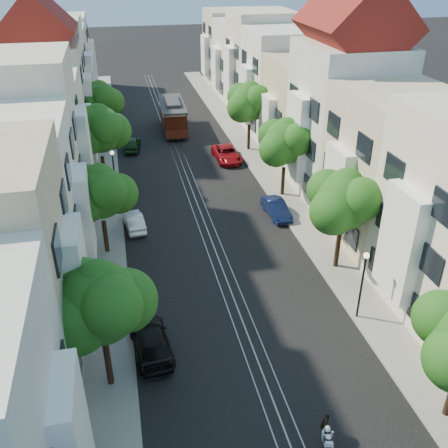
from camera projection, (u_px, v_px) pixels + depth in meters
ground at (183, 167)px, 47.21m from camera, size 200.00×200.00×0.00m
sidewalk_east at (257, 160)px, 48.54m from camera, size 2.50×80.00×0.12m
sidewalk_west at (105, 172)px, 45.82m from camera, size 2.50×80.00×0.12m
rail_left at (177, 167)px, 47.10m from camera, size 0.06×80.00×0.02m
rail_slot at (183, 166)px, 47.21m from camera, size 0.06×80.00×0.02m
rail_right at (189, 166)px, 47.31m from camera, size 0.06×80.00×0.02m
lane_line at (183, 167)px, 47.21m from camera, size 0.08×80.00×0.01m
townhouses_east at (306, 105)px, 46.85m from camera, size 7.75×72.00×12.00m
townhouses_west at (43, 123)px, 42.45m from camera, size 7.75×72.00×11.76m
tree_e_b at (345, 202)px, 30.02m from camera, size 4.93×4.08×6.68m
tree_e_c at (286, 143)px, 39.49m from camera, size 4.84×3.99×6.52m
tree_e_d at (250, 103)px, 48.76m from camera, size 5.01×4.16×6.85m
tree_w_a at (101, 305)px, 21.34m from camera, size 4.93×4.08×6.68m
tree_w_b at (101, 194)px, 31.76m from camera, size 4.72×3.87×6.27m
tree_w_c at (100, 130)px, 40.83m from camera, size 5.13×4.28×7.09m
tree_w_d at (100, 101)px, 50.46m from camera, size 4.84×3.99×6.52m
lamp_east at (363, 276)px, 26.51m from camera, size 0.32×0.32×4.16m
lamp_west at (114, 168)px, 39.53m from camera, size 0.32×0.32×4.16m
sportbike_rider at (327, 439)px, 20.10m from camera, size 0.76×1.75×1.39m
cable_car at (173, 114)px, 55.71m from camera, size 2.87×8.36×3.18m
parked_car_e_mid at (276, 208)px, 38.25m from camera, size 1.55×3.83×1.23m
parked_car_e_far at (227, 154)px, 48.30m from camera, size 2.36×4.83×1.32m
parked_car_w_near at (151, 341)px, 25.28m from camera, size 2.28×4.69×1.32m
parked_car_w_mid at (134, 221)px, 36.54m from camera, size 1.64×3.66×1.17m
parked_car_w_far at (132, 144)px, 50.82m from camera, size 2.08×4.06×1.32m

